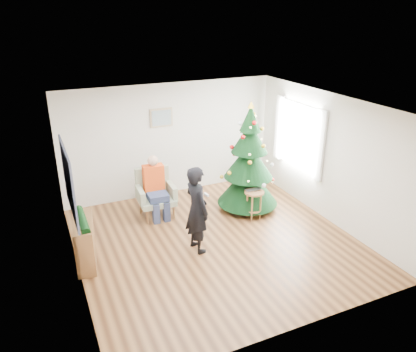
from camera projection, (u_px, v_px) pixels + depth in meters
name	position (u px, v px, depth m)	size (l,w,h in m)	color
floor	(216.00, 241.00, 7.69)	(5.00, 5.00, 0.00)	brown
ceiling	(217.00, 106.00, 6.69)	(5.00, 5.00, 0.00)	white
wall_back	(170.00, 140.00, 9.30)	(5.00, 5.00, 0.00)	silver
wall_front	(302.00, 248.00, 5.08)	(5.00, 5.00, 0.00)	silver
wall_left	(70.00, 204.00, 6.24)	(5.00, 5.00, 0.00)	silver
wall_right	(329.00, 159.00, 8.14)	(5.00, 5.00, 0.00)	silver
window_panel	(299.00, 136.00, 8.89)	(0.04, 1.30, 1.40)	white
curtains	(298.00, 136.00, 8.88)	(0.05, 1.75, 1.50)	white
christmas_tree	(249.00, 162.00, 8.61)	(1.31, 1.31, 2.38)	#3F2816
stool	(254.00, 204.00, 8.44)	(0.41, 0.41, 0.61)	brown
laptop	(254.00, 191.00, 8.32)	(0.34, 0.22, 0.03)	silver
armchair	(156.00, 199.00, 8.56)	(0.80, 0.73, 1.01)	gray
seated_person	(156.00, 186.00, 8.39)	(0.44, 0.62, 1.32)	navy
standing_man	(197.00, 210.00, 7.14)	(0.59, 0.39, 1.62)	black
game_controller	(206.00, 195.00, 7.08)	(0.04, 0.13, 0.04)	white
console	(85.00, 242.00, 6.92)	(0.30, 1.00, 0.80)	brown
garland	(82.00, 220.00, 6.76)	(0.14, 0.14, 0.90)	black
tapestry	(69.00, 182.00, 6.42)	(0.03, 1.50, 1.15)	black
framed_picture	(161.00, 118.00, 8.98)	(0.52, 0.05, 0.42)	tan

